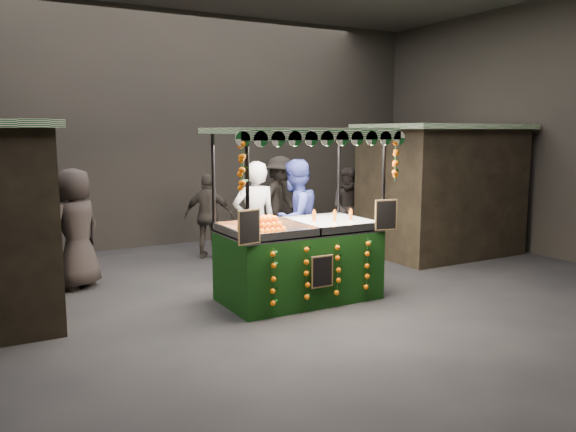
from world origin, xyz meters
TOP-DOWN VIEW (x-y plane):
  - ground at (0.00, 0.00)m, footprint 12.00×12.00m
  - market_hall at (0.00, 0.00)m, footprint 12.10×10.10m
  - neighbour_stall_right at (4.40, 1.50)m, footprint 3.00×2.20m
  - juice_stall at (0.25, -0.01)m, footprint 2.59×1.52m
  - vendor_grey at (0.07, 1.15)m, footprint 0.78×0.56m
  - vendor_blue at (0.78, 1.09)m, footprint 1.20×1.09m
  - shopper_0 at (-3.18, 2.42)m, footprint 0.71×0.50m
  - shopper_1 at (3.07, 2.75)m, footprint 1.05×1.01m
  - shopper_2 at (0.11, 3.28)m, footprint 1.03×0.90m
  - shopper_3 at (2.02, 3.92)m, footprint 1.43×1.30m
  - shopper_4 at (-2.51, 2.24)m, footprint 1.11×1.02m

SIDE VIEW (x-z plane):
  - ground at x=0.00m, z-range 0.00..0.00m
  - juice_stall at x=0.25m, z-range -0.47..2.03m
  - shopper_2 at x=0.11m, z-range 0.00..1.66m
  - shopper_1 at x=3.07m, z-range 0.00..1.71m
  - shopper_0 at x=-3.18m, z-range 0.00..1.86m
  - shopper_4 at x=-2.51m, z-range 0.00..1.90m
  - shopper_3 at x=2.02m, z-range 0.00..1.92m
  - vendor_grey at x=0.07m, z-range 0.00..1.99m
  - vendor_blue at x=0.78m, z-range 0.00..2.01m
  - neighbour_stall_right at x=4.40m, z-range 0.01..2.61m
  - market_hall at x=0.00m, z-range 0.86..5.91m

